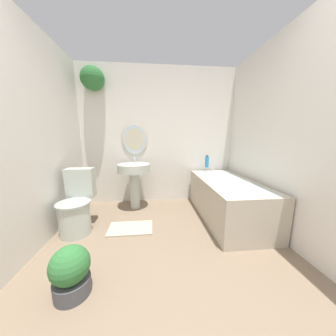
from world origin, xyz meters
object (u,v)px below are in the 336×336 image
(pedestal_sink, at_px, (134,175))
(shampoo_bottle, at_px, (207,162))
(bathtub, at_px, (227,198))
(toilet, at_px, (77,207))
(potted_plant, at_px, (71,271))

(pedestal_sink, distance_m, shampoo_bottle, 1.31)
(pedestal_sink, relative_size, bathtub, 0.56)
(bathtub, bearing_deg, pedestal_sink, 160.24)
(toilet, relative_size, pedestal_sink, 0.92)
(pedestal_sink, bearing_deg, toilet, -135.31)
(pedestal_sink, height_order, shampoo_bottle, shampoo_bottle)
(pedestal_sink, height_order, potted_plant, pedestal_sink)
(shampoo_bottle, xyz_separation_m, potted_plant, (-1.63, -1.76, -0.55))
(toilet, distance_m, potted_plant, 1.01)
(pedestal_sink, xyz_separation_m, shampoo_bottle, (1.29, 0.15, 0.18))
(shampoo_bottle, bearing_deg, pedestal_sink, -173.30)
(shampoo_bottle, bearing_deg, toilet, -157.52)
(shampoo_bottle, bearing_deg, bathtub, -80.69)
(shampoo_bottle, relative_size, potted_plant, 0.55)
(toilet, xyz_separation_m, pedestal_sink, (0.67, 0.66, 0.25))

